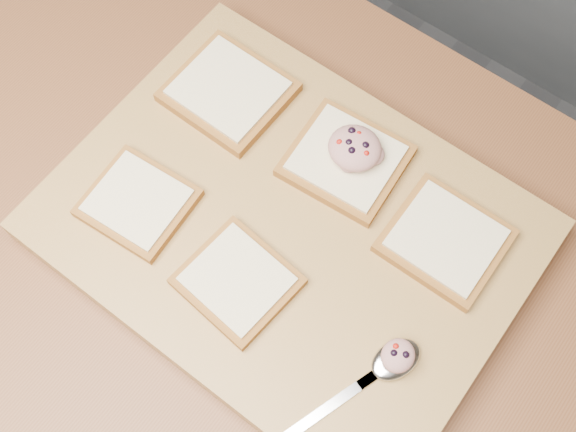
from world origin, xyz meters
name	(u,v)px	position (x,y,z in m)	size (l,w,h in m)	color
ground	(282,412)	(0.00, 0.00, 0.00)	(4.00, 4.00, 0.00)	#515459
island_counter	(280,370)	(0.00, 0.00, 0.45)	(2.00, 0.80, 0.90)	slate
cutting_board	(288,230)	(-0.03, 0.06, 0.92)	(0.51, 0.39, 0.04)	#A58047
bread_far_left	(228,91)	(-0.18, 0.15, 0.95)	(0.13, 0.12, 0.02)	brown
bread_far_center	(346,160)	(-0.02, 0.16, 0.95)	(0.13, 0.12, 0.02)	brown
bread_far_right	(445,240)	(0.13, 0.14, 0.95)	(0.12, 0.11, 0.02)	brown
bread_near_left	(138,202)	(-0.17, -0.03, 0.95)	(0.12, 0.11, 0.02)	brown
bread_near_center	(237,281)	(-0.03, -0.03, 0.95)	(0.12, 0.11, 0.02)	brown
tuna_salad_dollop	(355,148)	(-0.01, 0.16, 0.97)	(0.06, 0.06, 0.03)	tan
spoon	(385,367)	(0.15, -0.01, 0.95)	(0.08, 0.18, 0.01)	silver
spoon_salad	(398,356)	(0.15, 0.00, 0.96)	(0.03, 0.04, 0.02)	tan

